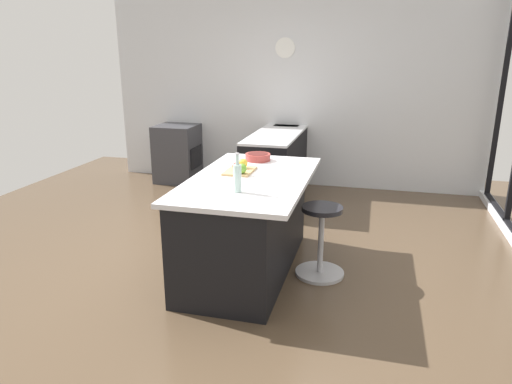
{
  "coord_description": "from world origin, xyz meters",
  "views": [
    {
      "loc": [
        3.95,
        1.24,
        1.95
      ],
      "look_at": [
        0.13,
        0.24,
        0.75
      ],
      "focal_mm": 32.9,
      "sensor_mm": 36.0,
      "label": 1
    }
  ],
  "objects_px": {
    "apple_red": "(236,166)",
    "apple_yellow": "(243,163)",
    "cutting_board": "(240,171)",
    "apple_green": "(242,169)",
    "kitchen_island": "(246,223)",
    "stool_by_window": "(321,243)",
    "oven_range": "(178,153)",
    "water_bottle": "(237,177)",
    "fruit_bowl": "(258,157)"
  },
  "relations": [
    {
      "from": "stool_by_window",
      "to": "apple_red",
      "type": "distance_m",
      "value": 1.02
    },
    {
      "from": "apple_yellow",
      "to": "apple_red",
      "type": "bearing_deg",
      "value": -20.46
    },
    {
      "from": "apple_yellow",
      "to": "apple_red",
      "type": "xyz_separation_m",
      "value": [
        0.09,
        -0.03,
        -0.01
      ]
    },
    {
      "from": "kitchen_island",
      "to": "apple_yellow",
      "type": "distance_m",
      "value": 0.56
    },
    {
      "from": "apple_green",
      "to": "water_bottle",
      "type": "bearing_deg",
      "value": 12.43
    },
    {
      "from": "cutting_board",
      "to": "water_bottle",
      "type": "relative_size",
      "value": 1.15
    },
    {
      "from": "kitchen_island",
      "to": "stool_by_window",
      "type": "height_order",
      "value": "kitchen_island"
    },
    {
      "from": "fruit_bowl",
      "to": "apple_green",
      "type": "bearing_deg",
      "value": 0.9
    },
    {
      "from": "oven_range",
      "to": "apple_yellow",
      "type": "xyz_separation_m",
      "value": [
        2.46,
        1.75,
        0.52
      ]
    },
    {
      "from": "oven_range",
      "to": "fruit_bowl",
      "type": "height_order",
      "value": "fruit_bowl"
    },
    {
      "from": "oven_range",
      "to": "kitchen_island",
      "type": "height_order",
      "value": "kitchen_island"
    },
    {
      "from": "apple_yellow",
      "to": "apple_green",
      "type": "relative_size",
      "value": 1.0
    },
    {
      "from": "apple_red",
      "to": "apple_green",
      "type": "height_order",
      "value": "apple_green"
    },
    {
      "from": "cutting_board",
      "to": "oven_range",
      "type": "bearing_deg",
      "value": -145.42
    },
    {
      "from": "stool_by_window",
      "to": "apple_green",
      "type": "relative_size",
      "value": 7.28
    },
    {
      "from": "kitchen_island",
      "to": "water_bottle",
      "type": "relative_size",
      "value": 5.77
    },
    {
      "from": "oven_range",
      "to": "apple_yellow",
      "type": "bearing_deg",
      "value": 35.46
    },
    {
      "from": "oven_range",
      "to": "apple_red",
      "type": "distance_m",
      "value": 3.12
    },
    {
      "from": "water_bottle",
      "to": "apple_red",
      "type": "bearing_deg",
      "value": -162.36
    },
    {
      "from": "apple_red",
      "to": "fruit_bowl",
      "type": "distance_m",
      "value": 0.51
    },
    {
      "from": "apple_red",
      "to": "apple_green",
      "type": "bearing_deg",
      "value": 37.95
    },
    {
      "from": "apple_red",
      "to": "apple_green",
      "type": "distance_m",
      "value": 0.13
    },
    {
      "from": "apple_yellow",
      "to": "stool_by_window",
      "type": "bearing_deg",
      "value": 77.45
    },
    {
      "from": "kitchen_island",
      "to": "fruit_bowl",
      "type": "relative_size",
      "value": 7.14
    },
    {
      "from": "stool_by_window",
      "to": "apple_green",
      "type": "distance_m",
      "value": 0.97
    },
    {
      "from": "oven_range",
      "to": "apple_red",
      "type": "xyz_separation_m",
      "value": [
        2.56,
        1.72,
        0.51
      ]
    },
    {
      "from": "apple_green",
      "to": "apple_red",
      "type": "bearing_deg",
      "value": -142.05
    },
    {
      "from": "oven_range",
      "to": "water_bottle",
      "type": "relative_size",
      "value": 2.76
    },
    {
      "from": "cutting_board",
      "to": "apple_green",
      "type": "height_order",
      "value": "apple_green"
    },
    {
      "from": "kitchen_island",
      "to": "stool_by_window",
      "type": "relative_size",
      "value": 2.78
    },
    {
      "from": "kitchen_island",
      "to": "cutting_board",
      "type": "bearing_deg",
      "value": -148.14
    },
    {
      "from": "fruit_bowl",
      "to": "water_bottle",
      "type": "bearing_deg",
      "value": 6.09
    },
    {
      "from": "stool_by_window",
      "to": "apple_yellow",
      "type": "bearing_deg",
      "value": -102.55
    },
    {
      "from": "apple_red",
      "to": "water_bottle",
      "type": "distance_m",
      "value": 0.62
    },
    {
      "from": "apple_red",
      "to": "apple_yellow",
      "type": "bearing_deg",
      "value": 159.54
    },
    {
      "from": "cutting_board",
      "to": "water_bottle",
      "type": "bearing_deg",
      "value": 14.79
    },
    {
      "from": "water_bottle",
      "to": "fruit_bowl",
      "type": "distance_m",
      "value": 1.11
    },
    {
      "from": "kitchen_island",
      "to": "apple_yellow",
      "type": "relative_size",
      "value": 20.22
    },
    {
      "from": "stool_by_window",
      "to": "apple_green",
      "type": "xyz_separation_m",
      "value": [
        0.02,
        -0.72,
        0.64
      ]
    },
    {
      "from": "water_bottle",
      "to": "kitchen_island",
      "type": "bearing_deg",
      "value": -171.71
    },
    {
      "from": "kitchen_island",
      "to": "apple_green",
      "type": "relative_size",
      "value": 20.23
    },
    {
      "from": "cutting_board",
      "to": "apple_yellow",
      "type": "height_order",
      "value": "apple_yellow"
    },
    {
      "from": "apple_red",
      "to": "water_bottle",
      "type": "height_order",
      "value": "water_bottle"
    },
    {
      "from": "apple_green",
      "to": "fruit_bowl",
      "type": "relative_size",
      "value": 0.35
    },
    {
      "from": "stool_by_window",
      "to": "apple_yellow",
      "type": "relative_size",
      "value": 7.27
    },
    {
      "from": "oven_range",
      "to": "kitchen_island",
      "type": "distance_m",
      "value": 3.26
    },
    {
      "from": "apple_yellow",
      "to": "kitchen_island",
      "type": "bearing_deg",
      "value": 21.32
    },
    {
      "from": "cutting_board",
      "to": "water_bottle",
      "type": "height_order",
      "value": "water_bottle"
    },
    {
      "from": "oven_range",
      "to": "stool_by_window",
      "type": "distance_m",
      "value": 3.65
    },
    {
      "from": "stool_by_window",
      "to": "fruit_bowl",
      "type": "xyz_separation_m",
      "value": [
        -0.59,
        -0.73,
        0.62
      ]
    }
  ]
}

